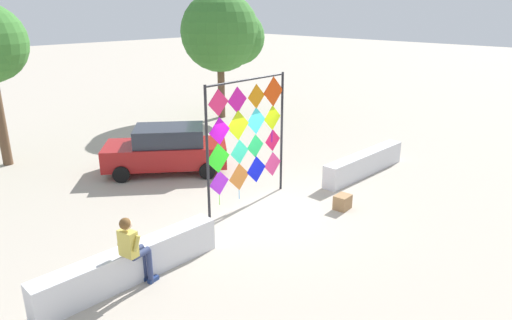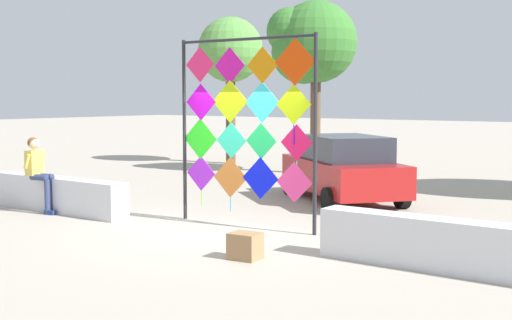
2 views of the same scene
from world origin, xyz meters
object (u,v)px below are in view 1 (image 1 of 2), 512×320
cardboard_box_large (342,202)px  tree_palm_like (220,32)px  seated_vendor (133,246)px  kite_display_rack (248,134)px  parked_car (167,149)px

cardboard_box_large → tree_palm_like: 12.45m
seated_vendor → tree_palm_like: (10.94, 9.97, 3.16)m
kite_display_rack → seated_vendor: size_ratio=2.23×
seated_vendor → cardboard_box_large: 6.01m
parked_car → cardboard_box_large: parked_car is taller
kite_display_rack → seated_vendor: kite_display_rack is taller
parked_car → cardboard_box_large: bearing=-74.7°
kite_display_rack → parked_car: 3.98m
kite_display_rack → tree_palm_like: bearing=52.6°
cardboard_box_large → seated_vendor: bearing=173.0°
cardboard_box_large → tree_palm_like: tree_palm_like is taller
parked_car → tree_palm_like: 8.85m
kite_display_rack → tree_palm_like: tree_palm_like is taller
kite_display_rack → seated_vendor: 4.70m
cardboard_box_large → tree_palm_like: size_ratio=0.08×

